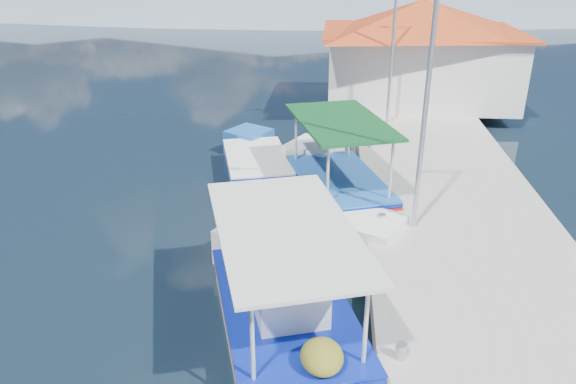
{
  "coord_description": "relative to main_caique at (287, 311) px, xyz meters",
  "views": [
    {
      "loc": [
        2.52,
        -10.7,
        7.03
      ],
      "look_at": [
        1.39,
        2.06,
        1.3
      ],
      "focal_mm": 34.48,
      "sensor_mm": 36.0,
      "label": 1
    }
  ],
  "objects": [
    {
      "name": "ground",
      "position": [
        -1.72,
        1.86,
        -0.52
      ],
      "size": [
        160.0,
        160.0,
        0.0
      ],
      "primitive_type": "plane",
      "color": "black",
      "rests_on": "ground"
    },
    {
      "name": "quay",
      "position": [
        4.18,
        7.86,
        -0.27
      ],
      "size": [
        5.0,
        44.0,
        0.5
      ],
      "primitive_type": "cube",
      "color": "#A3A098",
      "rests_on": "ground"
    },
    {
      "name": "bollards",
      "position": [
        2.08,
        7.11,
        0.13
      ],
      "size": [
        0.2,
        17.2,
        0.3
      ],
      "color": "#A5A8AD",
      "rests_on": "quay"
    },
    {
      "name": "main_caique",
      "position": [
        0.0,
        0.0,
        0.0
      ],
      "size": [
        3.93,
        7.78,
        2.68
      ],
      "rotation": [
        0.0,
        0.0,
        -0.3
      ],
      "color": "white",
      "rests_on": "ground"
    },
    {
      "name": "caique_green_canopy",
      "position": [
        0.99,
        6.31,
        -0.1
      ],
      "size": [
        3.75,
        7.18,
        2.82
      ],
      "rotation": [
        0.0,
        0.0,
        -0.32
      ],
      "color": "white",
      "rests_on": "ground"
    },
    {
      "name": "caique_blue_hull",
      "position": [
        -1.69,
        7.98,
        -0.2
      ],
      "size": [
        3.0,
        6.31,
        1.16
      ],
      "rotation": [
        0.0,
        0.0,
        -0.26
      ],
      "color": "#1C56AC",
      "rests_on": "ground"
    },
    {
      "name": "harbor_building",
      "position": [
        4.48,
        16.86,
        2.26
      ],
      "size": [
        10.49,
        10.49,
        4.4
      ],
      "color": "silver",
      "rests_on": "quay"
    },
    {
      "name": "lamp_post_near",
      "position": [
        2.79,
        3.86,
        3.34
      ],
      "size": [
        1.21,
        0.14,
        6.0
      ],
      "color": "#A5A8AD",
      "rests_on": "quay"
    },
    {
      "name": "lamp_post_far",
      "position": [
        2.79,
        12.86,
        3.34
      ],
      "size": [
        1.21,
        0.14,
        6.0
      ],
      "color": "#A5A8AD",
      "rests_on": "quay"
    }
  ]
}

